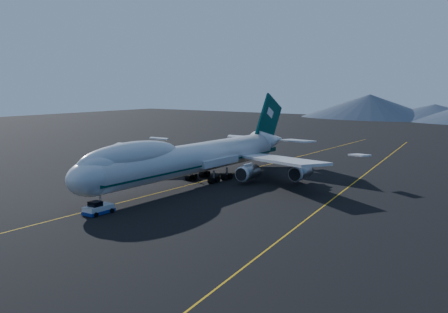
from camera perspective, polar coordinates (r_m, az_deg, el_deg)
The scene contains 5 objects.
ground at distance 109.87m, azimuth -3.44°, elevation -3.11°, with size 500.00×500.00×0.00m, color black.
taxiway_line_main at distance 109.87m, azimuth -3.44°, elevation -3.11°, with size 0.25×220.00×0.01m, color #D59C0C.
taxiway_line_side at distance 103.52m, azimuth 13.27°, elevation -4.02°, with size 0.25×200.00×0.01m, color #D59C0C.
boeing_747 at distance 108.90m, azimuth -3.45°, elevation -0.11°, with size 59.62×72.43×19.37m.
pushback_tug at distance 86.90m, azimuth -14.13°, elevation -5.92°, with size 3.02×5.21×2.26m.
Camera 1 is at (67.28, -84.14, 21.56)m, focal length 40.00 mm.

